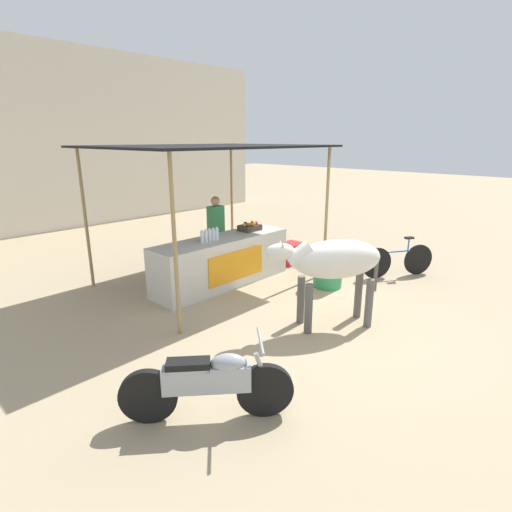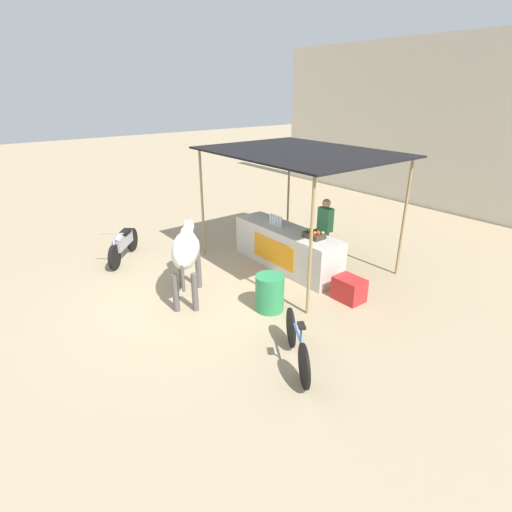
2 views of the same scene
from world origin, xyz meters
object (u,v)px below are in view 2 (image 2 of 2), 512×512
Objects in this scene: fruit_crate at (314,235)px; vendor_behind_counter at (324,232)px; stall_counter at (286,248)px; cow at (186,250)px; motorcycle_parked at (123,243)px; water_barrel at (270,293)px; cooler_box at (349,289)px; bicycle_leaning at (297,345)px.

fruit_crate is 0.80m from vendor_behind_counter.
vendor_behind_counter is at bearing 56.74° from stall_counter.
vendor_behind_counter is 0.96× the size of cow.
motorcycle_parked is at bearing -173.07° from cow.
motorcycle_parked is (-3.29, -3.68, -0.42)m from vendor_behind_counter.
fruit_crate reaches higher than stall_counter.
fruit_crate is at bearing -64.29° from vendor_behind_counter.
fruit_crate is 2.80m from cow.
stall_counter is 2.09m from water_barrel.
cow reaches higher than motorcycle_parked.
cooler_box is 0.42× the size of bicycle_leaning.
cooler_box is 0.43× the size of motorcycle_parked.
cooler_box is 0.83× the size of water_barrel.
fruit_crate is at bearing 71.06° from cow.
cooler_box is at bearing 65.41° from water_barrel.
vendor_behind_counter reaches higher than cow.
fruit_crate is 0.27× the size of vendor_behind_counter.
cooler_box is at bearing -2.75° from stall_counter.
fruit_crate is 0.31× the size of motorcycle_parked.
motorcycle_parked is (-4.13, -1.32, 0.07)m from water_barrel.
stall_counter reaches higher than water_barrel.
fruit_crate reaches higher than motorcycle_parked.
vendor_behind_counter is 1.85m from cooler_box.
cow is (-0.57, -3.35, 0.18)m from vendor_behind_counter.
fruit_crate is at bearing 172.86° from cooler_box.
fruit_crate reaches higher than water_barrel.
cow is 2.81m from motorcycle_parked.
stall_counter is 4.17× the size of water_barrel.
cow reaches higher than bicycle_leaning.
stall_counter is 6.82× the size of fruit_crate.
fruit_crate is 0.31× the size of bicycle_leaning.
cow is 1.19× the size of bicycle_leaning.
motorcycle_parked is 0.98× the size of bicycle_leaning.
bicycle_leaning is (5.67, 0.59, -0.08)m from motorcycle_parked.
cooler_box is at bearing 49.94° from cow.
stall_counter is 2.04m from cooler_box.
fruit_crate is at bearing 130.54° from bicycle_leaning.
vendor_behind_counter reaches higher than stall_counter.
bicycle_leaning is at bearing 5.08° from cow.
water_barrel is at bearing -114.59° from cooler_box.
vendor_behind_counter is 2.75× the size of cooler_box.
stall_counter is 1.00m from fruit_crate.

